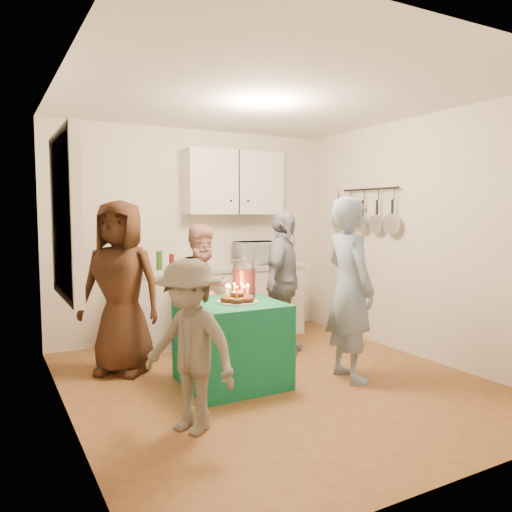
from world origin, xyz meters
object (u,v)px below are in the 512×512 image
man_birthday (350,289)px  woman_back_left (121,287)px  punch_jar (244,280)px  woman_back_center (204,289)px  child_near_left (190,346)px  microwave (257,253)px  party_table (231,343)px  woman_back_right (283,282)px  counter (218,305)px

man_birthday → woman_back_left: (-1.84, 1.22, -0.01)m
punch_jar → woman_back_left: (-1.02, 0.64, -0.08)m
man_birthday → woman_back_left: size_ratio=1.01×
punch_jar → woman_back_center: woman_back_center is taller
punch_jar → woman_back_center: (-0.04, 0.88, -0.21)m
woman_back_center → child_near_left: 2.02m
woman_back_center → punch_jar: bearing=-109.1°
microwave → woman_back_center: (-0.94, -0.50, -0.33)m
microwave → punch_jar: microwave is taller
party_table → woman_back_left: 1.23m
party_table → woman_back_right: size_ratio=0.53×
microwave → party_table: (-1.12, -1.56, -0.68)m
woman_back_left → woman_back_right: woman_back_left is taller
counter → child_near_left: size_ratio=1.76×
woman_back_left → child_near_left: 1.59m
punch_jar → woman_back_right: (0.73, 0.47, -0.13)m
woman_back_right → counter: bearing=70.5°
woman_back_center → counter: bearing=30.1°
man_birthday → woman_back_left: man_birthday is taller
woman_back_center → woman_back_right: (0.78, -0.41, 0.08)m
punch_jar → man_birthday: 1.00m
woman_back_left → child_near_left: size_ratio=1.36×
party_table → microwave: bearing=54.4°
punch_jar → woman_back_center: bearing=92.7°
party_table → woman_back_left: size_ratio=0.50×
woman_back_left → party_table: bearing=-6.1°
counter → man_birthday: man_birthday is taller
counter → man_birthday: 2.06m
woman_back_left → woman_back_center: woman_back_left is taller
woman_back_center → woman_back_right: bearing=-49.9°
woman_back_left → woman_back_center: 1.02m
woman_back_right → woman_back_center: bearing=109.7°
party_table → punch_jar: 0.62m
woman_back_left → woman_back_center: bearing=53.4°
party_table → punch_jar: punch_jar is taller
counter → woman_back_left: 1.62m
party_table → woman_back_center: size_ratio=0.59×
woman_back_left → woman_back_right: size_ratio=1.06×
counter → party_table: (-0.57, -1.56, -0.05)m
woman_back_center → child_near_left: woman_back_center is taller
party_table → woman_back_right: 1.23m
party_table → woman_back_left: bearing=134.5°
woman_back_center → microwave: bearing=6.2°
woman_back_left → woman_back_center: size_ratio=1.17×
microwave → man_birthday: bearing=-88.8°
microwave → child_near_left: (-1.81, -2.32, -0.43)m
counter → child_near_left: child_near_left is taller
microwave → woman_back_left: bearing=-155.2°
party_table → man_birthday: (1.03, -0.41, 0.48)m
man_birthday → woman_back_right: bearing=10.3°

